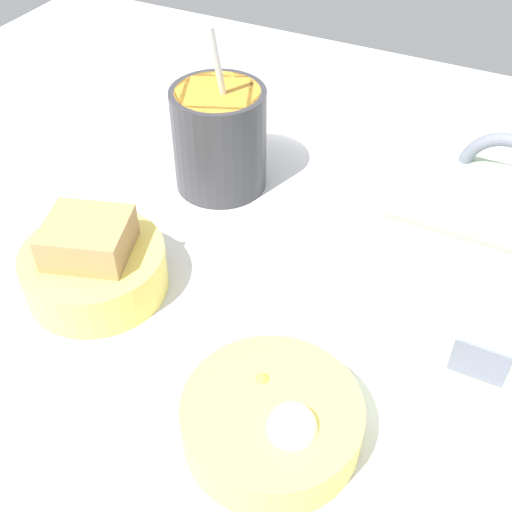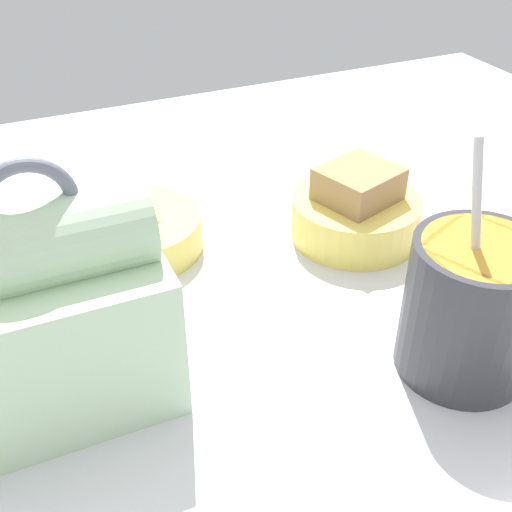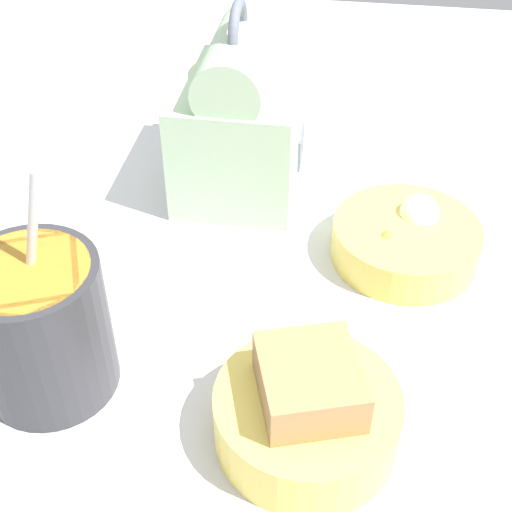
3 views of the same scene
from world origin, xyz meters
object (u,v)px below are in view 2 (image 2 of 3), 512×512
object	(u,v)px
lunch_bag	(53,313)
bento_bowl_sandwich	(356,212)
soup_cup	(471,306)
bento_bowl_snacks	(135,231)

from	to	relation	value
lunch_bag	bento_bowl_sandwich	distance (cm)	34.19
soup_cup	bento_bowl_snacks	world-z (taller)	soup_cup
soup_cup	bento_bowl_sandwich	xyz separation A→B (cm)	(-2.41, -20.47, -3.16)
lunch_bag	bento_bowl_sandwich	bearing A→B (deg)	-162.25
lunch_bag	bento_bowl_sandwich	size ratio (longest dim) A/B	1.49
soup_cup	bento_bowl_snacks	bearing A→B (deg)	-54.73
bento_bowl_snacks	bento_bowl_sandwich	bearing A→B (deg)	161.71
lunch_bag	bento_bowl_snacks	bearing A→B (deg)	-120.05
bento_bowl_sandwich	lunch_bag	bearing A→B (deg)	17.75
bento_bowl_sandwich	bento_bowl_snacks	world-z (taller)	bento_bowl_sandwich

